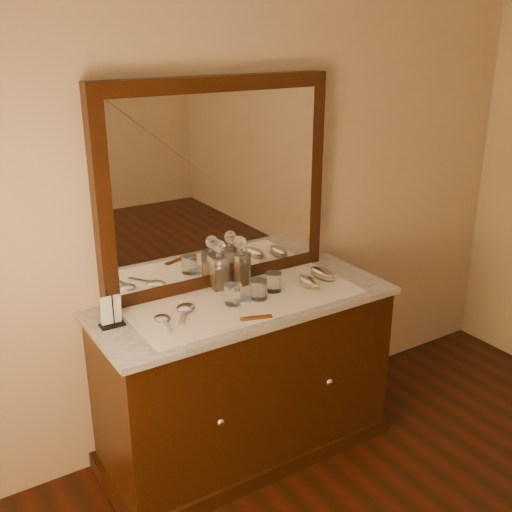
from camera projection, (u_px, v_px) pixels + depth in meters
name	position (u px, v px, depth m)	size (l,w,h in m)	color
dresser_cabinet	(245.00, 380.00, 3.04)	(1.40, 0.55, 0.82)	black
dresser_plinth	(246.00, 442.00, 3.17)	(1.46, 0.59, 0.08)	black
knob_left	(220.00, 422.00, 2.65)	(0.04, 0.04, 0.04)	silver
knob_right	(329.00, 382.00, 2.95)	(0.04, 0.04, 0.04)	silver
marble_top	(245.00, 302.00, 2.89)	(1.44, 0.59, 0.03)	silver
mirror_frame	(217.00, 185.00, 2.90)	(1.20, 0.08, 1.00)	black
mirror_glass	(221.00, 187.00, 2.88)	(1.06, 0.01, 0.86)	white
lace_runner	(247.00, 300.00, 2.87)	(1.10, 0.45, 0.00)	white
pin_dish	(243.00, 300.00, 2.85)	(0.09, 0.09, 0.01)	white
comb	(256.00, 318.00, 2.69)	(0.14, 0.03, 0.01)	brown
napkin_rack	(111.00, 312.00, 2.61)	(0.11, 0.07, 0.16)	black
decanter_left	(219.00, 270.00, 2.96)	(0.09, 0.09, 0.25)	#895214
decanter_right	(240.00, 266.00, 3.01)	(0.09, 0.09, 0.25)	#895214
brush_near	(309.00, 283.00, 3.01)	(0.08, 0.16, 0.04)	#97805C
brush_far	(322.00, 274.00, 3.12)	(0.08, 0.17, 0.04)	#97805C
hand_mirror_outer	(163.00, 320.00, 2.66)	(0.08, 0.19, 0.02)	silver
hand_mirror_inner	(185.00, 310.00, 2.75)	(0.16, 0.21, 0.02)	silver
tumblers	(255.00, 288.00, 2.88)	(0.32, 0.12, 0.09)	white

